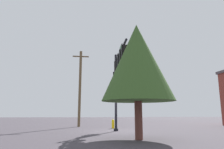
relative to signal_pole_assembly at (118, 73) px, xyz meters
name	(u,v)px	position (x,y,z in m)	size (l,w,h in m)	color
ground_plane	(116,131)	(-1.80, 0.09, -4.38)	(120.00, 120.00, 0.00)	#413B42
signal_pole_assembly	(118,73)	(0.00, 0.00, 0.00)	(6.21, 1.15, 6.36)	black
utility_pole	(80,87)	(-7.48, -3.03, -0.10)	(0.28, 1.80, 8.30)	brown
fire_hydrant	(113,124)	(-4.67, 0.24, -3.97)	(0.33, 0.24, 0.83)	yellow
tree_near	(137,62)	(3.77, 0.49, -0.05)	(4.09, 4.09, 6.62)	brown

